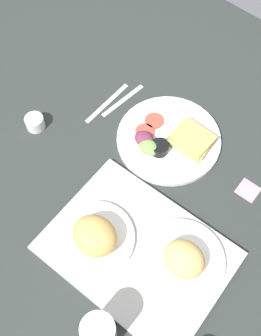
% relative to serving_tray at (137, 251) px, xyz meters
% --- Properties ---
extents(ground_plane, '(1.90, 1.50, 0.03)m').
position_rel_serving_tray_xyz_m(ground_plane, '(0.14, -0.19, -0.02)').
color(ground_plane, '#282D2B').
extents(serving_tray, '(0.47, 0.36, 0.02)m').
position_rel_serving_tray_xyz_m(serving_tray, '(0.00, 0.00, 0.00)').
color(serving_tray, '#B2B2AD').
rests_on(serving_tray, ground_plane).
extents(bread_plate_near, '(0.22, 0.22, 0.09)m').
position_rel_serving_tray_xyz_m(bread_plate_near, '(-0.10, -0.05, 0.04)').
color(bread_plate_near, white).
rests_on(bread_plate_near, serving_tray).
extents(bread_plate_far, '(0.20, 0.20, 0.09)m').
position_rel_serving_tray_xyz_m(bread_plate_far, '(0.09, 0.05, 0.04)').
color(bread_plate_far, white).
rests_on(bread_plate_far, serving_tray).
extents(plate_with_salad, '(0.31, 0.31, 0.05)m').
position_rel_serving_tray_xyz_m(plate_with_salad, '(0.15, -0.31, 0.01)').
color(plate_with_salad, white).
rests_on(plate_with_salad, ground_plane).
extents(drinking_glass, '(0.08, 0.08, 0.14)m').
position_rel_serving_tray_xyz_m(drinking_glass, '(-0.07, 0.21, 0.06)').
color(drinking_glass, silver).
rests_on(drinking_glass, ground_plane).
extents(espresso_cup, '(0.06, 0.06, 0.04)m').
position_rel_serving_tray_xyz_m(espresso_cup, '(0.49, -0.09, 0.01)').
color(espresso_cup, silver).
rests_on(espresso_cup, ground_plane).
extents(fork, '(0.03, 0.17, 0.01)m').
position_rel_serving_tray_xyz_m(fork, '(0.35, -0.34, -0.01)').
color(fork, '#B7B7BC').
rests_on(fork, ground_plane).
extents(knife, '(0.02, 0.19, 0.01)m').
position_rel_serving_tray_xyz_m(knife, '(0.38, -0.30, -0.01)').
color(knife, '#B7B7BC').
rests_on(knife, ground_plane).
extents(sticky_note, '(0.06, 0.06, 0.00)m').
position_rel_serving_tray_xyz_m(sticky_note, '(-0.11, -0.34, -0.01)').
color(sticky_note, pink).
rests_on(sticky_note, ground_plane).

